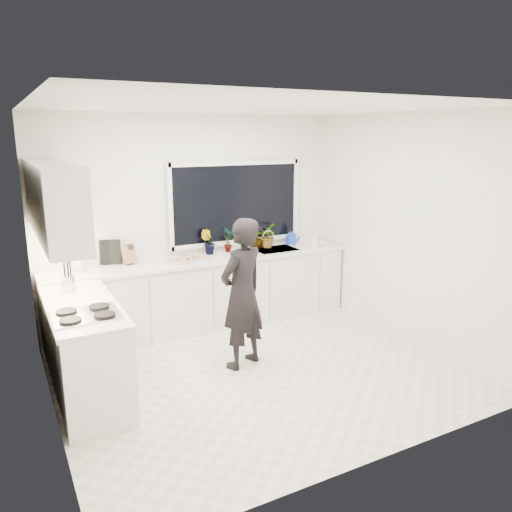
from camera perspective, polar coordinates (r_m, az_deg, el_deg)
floor at (r=5.45m, az=0.16°, el=-13.08°), size 4.00×3.50×0.02m
wall_back at (r=6.56m, az=-7.12°, el=4.01°), size 4.00×0.02×2.70m
wall_left at (r=4.43m, az=-23.41°, el=-1.77°), size 0.02×3.50×2.70m
wall_right at (r=6.17m, az=16.89°, el=2.91°), size 0.02×3.50×2.70m
ceiling at (r=4.87m, az=0.18°, el=16.83°), size 4.00×3.50×0.02m
window at (r=6.73m, az=-2.26°, el=6.08°), size 1.80×0.02×1.00m
base_cabinets_back at (r=6.50m, az=-5.89°, el=-4.33°), size 3.92×0.58×0.88m
base_cabinets_left at (r=5.09m, az=-18.92°, el=-10.28°), size 0.58×1.60×0.88m
countertop_back at (r=6.36m, az=-5.96°, el=-0.41°), size 3.94×0.62×0.04m
countertop_left at (r=4.93m, az=-19.34°, el=-5.38°), size 0.62×1.60×0.04m
upper_cabinets at (r=5.05m, az=-22.18°, el=5.93°), size 0.34×2.10×0.70m
sink at (r=6.82m, az=2.20°, el=0.38°), size 0.58×0.42×0.14m
faucet at (r=6.96m, az=1.39°, el=2.00°), size 0.03×0.03×0.22m
stovetop at (r=4.59m, az=-18.92°, el=-6.31°), size 0.56×0.48×0.03m
person at (r=5.27m, az=-1.59°, el=-4.35°), size 0.69×0.58×1.62m
pizza_tray at (r=6.25m, az=-7.89°, el=-0.38°), size 0.49×0.43×0.03m
pizza at (r=6.25m, az=-7.90°, el=-0.23°), size 0.45×0.39×0.01m
watering_can at (r=7.11m, az=4.02°, el=1.85°), size 0.15×0.15×0.13m
paper_towel_roll at (r=6.05m, az=-19.60°, el=-0.41°), size 0.12×0.12×0.26m
knife_block at (r=6.20m, az=-14.29°, el=0.10°), size 0.16×0.15×0.22m
utensil_crock at (r=5.32m, az=-20.65°, el=-2.96°), size 0.13×0.13×0.16m
picture_frame_large at (r=6.25m, az=-16.17°, el=0.37°), size 0.22×0.02×0.28m
picture_frame_small at (r=6.25m, az=-16.32°, el=0.44°), size 0.24×0.10×0.30m
herb_plants at (r=6.77m, az=-0.76°, el=2.10°), size 1.15×0.36×0.33m
soap_bottles at (r=6.95m, az=6.78°, el=2.04°), size 0.13×0.12×0.28m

